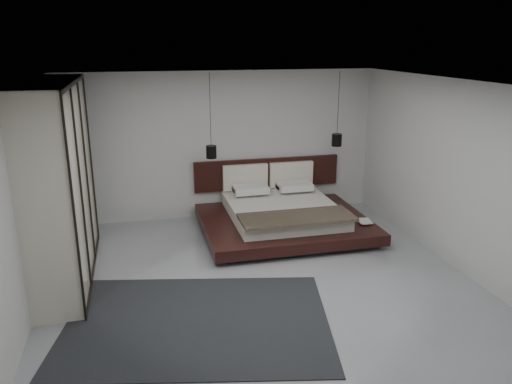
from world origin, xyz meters
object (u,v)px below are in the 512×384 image
object	(u,v)px
pendant_left	(211,152)
rug	(198,322)
bed	(282,214)
pendant_right	(337,140)
wardrobe	(59,183)
lattice_screen	(56,166)

from	to	relation	value
pendant_left	rug	xyz separation A→B (m)	(-0.71, -3.24, -1.42)
bed	pendant_right	bearing A→B (deg)	21.53
pendant_right	wardrobe	world-z (taller)	wardrobe
bed	rug	xyz separation A→B (m)	(-1.91, -2.77, -0.29)
rug	bed	bearing A→B (deg)	55.39
pendant_right	bed	bearing A→B (deg)	-158.47
lattice_screen	pendant_left	xyz separation A→B (m)	(2.64, -0.07, 0.12)
pendant_right	rug	distance (m)	4.74
wardrobe	rug	bearing A→B (deg)	-46.60
lattice_screen	pendant_left	size ratio (longest dim) A/B	1.74
pendant_right	rug	bearing A→B (deg)	-133.80
bed	wardrobe	bearing A→B (deg)	-164.44
bed	wardrobe	distance (m)	3.89
bed	pendant_right	distance (m)	1.78
lattice_screen	wardrobe	bearing A→B (deg)	-80.76
lattice_screen	rug	xyz separation A→B (m)	(1.93, -3.32, -1.29)
rug	wardrobe	bearing A→B (deg)	133.40
lattice_screen	rug	bearing A→B (deg)	-59.85
bed	rug	distance (m)	3.38
lattice_screen	pendant_right	bearing A→B (deg)	-0.85
lattice_screen	wardrobe	world-z (taller)	wardrobe
bed	pendant_right	xyz separation A→B (m)	(1.20, 0.47, 1.23)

